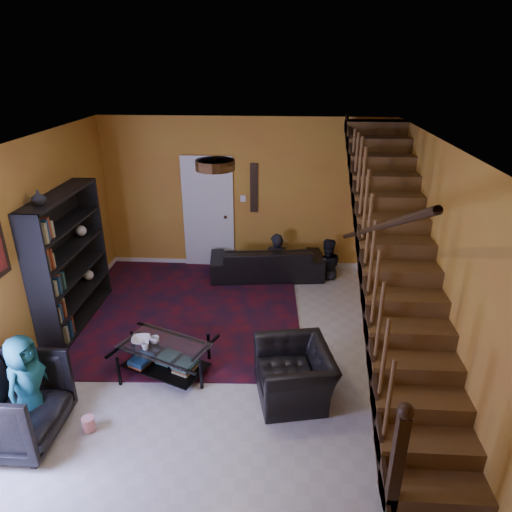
{
  "coord_description": "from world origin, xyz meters",
  "views": [
    {
      "loc": [
        0.69,
        -5.28,
        3.73
      ],
      "look_at": [
        0.33,
        0.4,
        1.23
      ],
      "focal_mm": 32.0,
      "sensor_mm": 36.0,
      "label": 1
    }
  ],
  "objects": [
    {
      "name": "staircase",
      "position": [
        2.12,
        -0.0,
        1.4
      ],
      "size": [
        0.95,
        5.02,
        3.18
      ],
      "color": "brown",
      "rests_on": "floor"
    },
    {
      "name": "wall_hanging",
      "position": [
        0.15,
        2.73,
        1.55
      ],
      "size": [
        0.14,
        0.03,
        0.9
      ],
      "primitive_type": "cube",
      "color": "black",
      "rests_on": "room"
    },
    {
      "name": "vase",
      "position": [
        -2.41,
        0.1,
        2.1
      ],
      "size": [
        0.18,
        0.18,
        0.19
      ],
      "primitive_type": "imported",
      "color": "#999999",
      "rests_on": "bookshelf"
    },
    {
      "name": "bookshelf",
      "position": [
        -2.4,
        0.6,
        0.96
      ],
      "size": [
        0.35,
        1.8,
        2.0
      ],
      "color": "black",
      "rests_on": "floor"
    },
    {
      "name": "coffee_table",
      "position": [
        -0.76,
        -0.58,
        0.23
      ],
      "size": [
        1.24,
        1.01,
        0.41
      ],
      "rotation": [
        0.0,
        0.0,
        -0.41
      ],
      "color": "black",
      "rests_on": "floor"
    },
    {
      "name": "door",
      "position": [
        -0.7,
        2.73,
        1.02
      ],
      "size": [
        0.82,
        0.05,
        2.05
      ],
      "primitive_type": "cube",
      "color": "silver",
      "rests_on": "floor"
    },
    {
      "name": "armchair_left",
      "position": [
        -2.05,
        -1.77,
        0.43
      ],
      "size": [
        0.96,
        0.94,
        0.87
      ],
      "primitive_type": "imported",
      "rotation": [
        0.0,
        0.0,
        1.58
      ],
      "color": "black",
      "rests_on": "floor"
    },
    {
      "name": "ceiling_fixture",
      "position": [
        0.0,
        -0.8,
        2.74
      ],
      "size": [
        0.4,
        0.4,
        0.1
      ],
      "primitive_type": "cylinder",
      "color": "#3F2814",
      "rests_on": "room"
    },
    {
      "name": "cup_a",
      "position": [
        -0.88,
        -0.55,
        0.46
      ],
      "size": [
        0.15,
        0.15,
        0.09
      ],
      "primitive_type": "imported",
      "rotation": [
        0.0,
        0.0,
        -0.36
      ],
      "color": "#999999",
      "rests_on": "coffee_table"
    },
    {
      "name": "popcorn_bucket",
      "position": [
        -1.35,
        -1.63,
        0.1
      ],
      "size": [
        0.16,
        0.16,
        0.16
      ],
      "primitive_type": "cylinder",
      "rotation": [
        0.0,
        0.0,
        0.18
      ],
      "color": "red",
      "rests_on": "rug"
    },
    {
      "name": "sofa",
      "position": [
        0.41,
        2.3,
        0.3
      ],
      "size": [
        2.11,
        1.03,
        0.59
      ],
      "primitive_type": "imported",
      "rotation": [
        0.0,
        0.0,
        3.26
      ],
      "color": "black",
      "rests_on": "floor"
    },
    {
      "name": "bowl",
      "position": [
        -1.07,
        -0.53,
        0.44
      ],
      "size": [
        0.28,
        0.28,
        0.06
      ],
      "primitive_type": "imported",
      "rotation": [
        0.0,
        0.0,
        0.18
      ],
      "color": "#999999",
      "rests_on": "coffee_table"
    },
    {
      "name": "person_adult_b",
      "position": [
        1.5,
        2.35,
        0.15
      ],
      "size": [
        0.62,
        0.5,
        1.19
      ],
      "primitive_type": "imported",
      "rotation": [
        0.0,
        0.0,
        3.24
      ],
      "color": "black",
      "rests_on": "sofa"
    },
    {
      "name": "rug",
      "position": [
        -0.88,
        1.27,
        0.01
      ],
      "size": [
        3.81,
        4.31,
        0.02
      ],
      "primitive_type": "cube",
      "rotation": [
        0.0,
        0.0,
        0.04
      ],
      "color": "#4B0D16",
      "rests_on": "floor"
    },
    {
      "name": "cup_b",
      "position": [
        -0.97,
        -0.68,
        0.46
      ],
      "size": [
        0.1,
        0.1,
        0.09
      ],
      "primitive_type": "imported",
      "rotation": [
        0.0,
        0.0,
        -0.05
      ],
      "color": "#999999",
      "rests_on": "coffee_table"
    },
    {
      "name": "room",
      "position": [
        -1.33,
        1.33,
        0.05
      ],
      "size": [
        5.5,
        5.5,
        5.5
      ],
      "color": "gold",
      "rests_on": "ground"
    },
    {
      "name": "floor",
      "position": [
        0.0,
        0.0,
        0.0
      ],
      "size": [
        5.5,
        5.5,
        0.0
      ],
      "primitive_type": "plane",
      "color": "beige",
      "rests_on": "ground"
    },
    {
      "name": "person_adult_a",
      "position": [
        0.58,
        2.35,
        0.19
      ],
      "size": [
        0.49,
        0.34,
        1.27
      ],
      "primitive_type": "imported",
      "rotation": [
        0.0,
        0.0,
        3.22
      ],
      "color": "black",
      "rests_on": "sofa"
    },
    {
      "name": "armchair_right",
      "position": [
        0.87,
        -0.9,
        0.31
      ],
      "size": [
        1.01,
        1.1,
        0.62
      ],
      "primitive_type": "imported",
      "rotation": [
        0.0,
        0.0,
        -1.37
      ],
      "color": "black",
      "rests_on": "floor"
    },
    {
      "name": "person_child",
      "position": [
        -1.95,
        -1.6,
        0.57
      ],
      "size": [
        0.46,
        0.62,
        1.15
      ],
      "primitive_type": "imported",
      "rotation": [
        0.0,
        0.0,
        1.39
      ],
      "color": "#175954",
      "rests_on": "armchair_left"
    }
  ]
}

